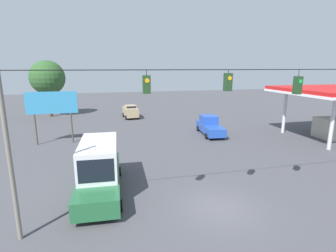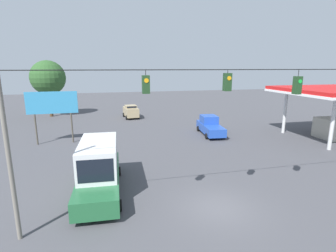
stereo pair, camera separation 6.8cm
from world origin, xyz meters
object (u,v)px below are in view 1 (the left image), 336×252
Objects in this scene: traffic_cone_second at (91,167)px; tree_horizon_left at (47,78)px; traffic_cone_third at (96,154)px; roadside_billboard at (52,106)px; traffic_cone_fifth at (97,137)px; box_truck_green_parked_shoulder at (99,168)px; pickup_truck_blue_oncoming_far at (210,126)px; traffic_cone_nearest at (92,182)px; traffic_cone_fourth at (95,144)px; sedan_tan_withflow_deep at (130,111)px; overhead_signal_span at (227,119)px.

tree_horizon_left is (7.01, -24.64, 5.71)m from traffic_cone_second.
traffic_cone_third is 7.69m from roadside_billboard.
tree_horizon_left is at bearing -65.18° from traffic_cone_fifth.
pickup_truck_blue_oncoming_far is (-12.25, -11.66, -0.57)m from box_truck_green_parked_shoulder.
traffic_cone_fourth is at bearing -89.88° from traffic_cone_nearest.
traffic_cone_nearest is (4.94, 23.15, -0.71)m from sedan_tan_withflow_deep.
traffic_cone_fourth is at bearing -62.74° from overhead_signal_span.
roadside_billboard is 0.61× the size of tree_horizon_left.
overhead_signal_span is 33.36× the size of traffic_cone_fifth.
overhead_signal_span is 11.38m from traffic_cone_second.
roadside_billboard is (8.91, 11.97, 2.88)m from sedan_tan_withflow_deep.
roadside_billboard reaches higher than traffic_cone_fourth.
box_truck_green_parked_shoulder is at bearing 110.75° from roadside_billboard.
tree_horizon_left is (7.23, -15.63, 5.71)m from traffic_cone_fifth.
pickup_truck_blue_oncoming_far is at bearing -136.40° from box_truck_green_parked_shoulder.
pickup_truck_blue_oncoming_far is at bearing -157.90° from traffic_cone_third.
traffic_cone_nearest is at bearing -53.85° from box_truck_green_parked_shoulder.
roadside_billboard is (4.52, -11.94, 2.35)m from box_truck_green_parked_shoulder.
overhead_signal_span is 33.36× the size of traffic_cone_third.
sedan_tan_withflow_deep is 6.66× the size of traffic_cone_fifth.
roadside_billboard is 16.62m from tree_horizon_left.
sedan_tan_withflow_deep is 0.76× the size of roadside_billboard.
overhead_signal_span reaches higher than roadside_billboard.
roadside_billboard is (4.09, -5.43, 3.60)m from traffic_cone_third.
traffic_cone_fifth is at bearing -90.50° from traffic_cone_nearest.
sedan_tan_withflow_deep reaches higher than traffic_cone_fourth.
traffic_cone_second is (5.06, 20.43, -0.71)m from sedan_tan_withflow_deep.
traffic_cone_nearest is 28.84m from tree_horizon_left.
pickup_truck_blue_oncoming_far reaches higher than traffic_cone_fourth.
traffic_cone_fourth is 0.07× the size of tree_horizon_left.
pickup_truck_blue_oncoming_far is 9.57× the size of traffic_cone_fifth.
traffic_cone_third is (12.68, 5.15, -0.68)m from pickup_truck_blue_oncoming_far.
roadside_billboard is at bearing -0.95° from pickup_truck_blue_oncoming_far.
tree_horizon_left is at bearing -74.71° from box_truck_green_parked_shoulder.
traffic_cone_second is 1.00× the size of traffic_cone_fourth.
box_truck_green_parked_shoulder is 3.76m from traffic_cone_second.
box_truck_green_parked_shoulder is 12.64× the size of traffic_cone_nearest.
sedan_tan_withflow_deep is 15.20m from roadside_billboard.
pickup_truck_blue_oncoming_far is (-5.79, -15.65, -4.11)m from overhead_signal_span.
sedan_tan_withflow_deep is 15.10m from traffic_cone_fourth.
traffic_cone_fourth is at bearing 87.58° from traffic_cone_fifth.
roadside_billboard is at bearing -29.94° from traffic_cone_fourth.
sedan_tan_withflow_deep is (7.87, -12.25, 0.04)m from pickup_truck_blue_oncoming_far.
roadside_billboard is (10.98, -15.93, -1.19)m from overhead_signal_span.
tree_horizon_left is (7.25, -21.61, 5.71)m from traffic_cone_third.
overhead_signal_span is at bearing 145.90° from traffic_cone_nearest.
box_truck_green_parked_shoulder is 1.90× the size of sedan_tan_withflow_deep.
tree_horizon_left reaches higher than sedan_tan_withflow_deep.
traffic_cone_second is 3.04m from traffic_cone_third.
traffic_cone_third is 0.11× the size of roadside_billboard.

